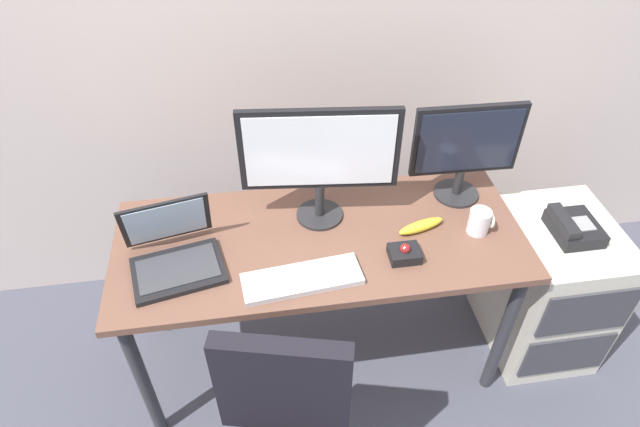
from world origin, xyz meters
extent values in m
plane|color=#464754|center=(0.00, 0.00, 0.00)|extent=(8.00, 8.00, 0.00)
cube|color=brown|center=(0.00, 0.00, 0.74)|extent=(1.53, 0.64, 0.03)
cylinder|color=#2D2D33|center=(-0.70, -0.26, 0.36)|extent=(0.05, 0.05, 0.72)
cylinder|color=#2D2D33|center=(0.70, -0.26, 0.36)|extent=(0.05, 0.05, 0.72)
cylinder|color=#2D2D33|center=(-0.70, 0.26, 0.36)|extent=(0.05, 0.05, 0.72)
cylinder|color=#2D2D33|center=(0.70, 0.26, 0.36)|extent=(0.05, 0.05, 0.72)
cube|color=beige|center=(1.00, -0.03, 0.34)|extent=(0.42, 0.52, 0.68)
cube|color=#38383D|center=(1.00, -0.30, 0.49)|extent=(0.38, 0.01, 0.23)
cube|color=#38383D|center=(1.00, -0.30, 0.20)|extent=(0.38, 0.01, 0.23)
cube|color=black|center=(1.00, -0.05, 0.71)|extent=(0.17, 0.20, 0.06)
cube|color=black|center=(0.94, -0.05, 0.75)|extent=(0.05, 0.18, 0.04)
cube|color=gray|center=(1.02, -0.06, 0.74)|extent=(0.07, 0.08, 0.01)
cube|color=black|center=(-0.20, -0.58, 0.73)|extent=(0.40, 0.16, 0.42)
cylinder|color=#262628|center=(0.02, 0.12, 0.76)|extent=(0.18, 0.18, 0.01)
cylinder|color=#262628|center=(0.02, 0.12, 0.83)|extent=(0.04, 0.04, 0.14)
cube|color=black|center=(0.02, 0.12, 1.06)|extent=(0.57, 0.08, 0.32)
cube|color=white|center=(0.02, 0.11, 1.06)|extent=(0.52, 0.06, 0.29)
cylinder|color=#262628|center=(0.59, 0.17, 0.76)|extent=(0.18, 0.18, 0.01)
cylinder|color=#262628|center=(0.59, 0.17, 0.82)|extent=(0.04, 0.04, 0.11)
cube|color=black|center=(0.59, 0.17, 1.02)|extent=(0.42, 0.04, 0.29)
cube|color=#1E2333|center=(0.59, 0.15, 1.02)|extent=(0.39, 0.02, 0.26)
cube|color=silver|center=(-0.09, -0.20, 0.76)|extent=(0.42, 0.18, 0.02)
cube|color=white|center=(-0.09, -0.20, 0.78)|extent=(0.39, 0.15, 0.01)
cube|color=black|center=(-0.51, -0.10, 0.76)|extent=(0.35, 0.28, 0.02)
cube|color=#38383D|center=(-0.51, -0.10, 0.77)|extent=(0.30, 0.22, 0.00)
cube|color=black|center=(-0.54, 0.04, 0.88)|extent=(0.32, 0.13, 0.21)
cube|color=silver|center=(-0.54, 0.03, 0.88)|extent=(0.28, 0.11, 0.19)
cube|color=black|center=(0.28, -0.15, 0.77)|extent=(0.11, 0.09, 0.04)
sphere|color=maroon|center=(0.28, -0.15, 0.80)|extent=(0.04, 0.04, 0.04)
cylinder|color=white|center=(0.59, -0.05, 0.80)|extent=(0.08, 0.08, 0.10)
torus|color=silver|center=(0.64, -0.05, 0.80)|extent=(0.01, 0.06, 0.06)
ellipsoid|color=yellow|center=(0.38, -0.02, 0.77)|extent=(0.19, 0.09, 0.04)
camera|label=1|loc=(-0.22, -1.43, 2.16)|focal=30.34mm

